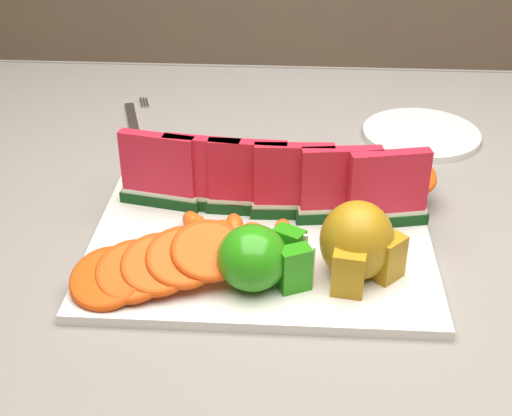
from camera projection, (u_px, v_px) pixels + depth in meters
table at (290, 269)px, 0.98m from camera, size 1.40×0.90×0.75m
tablecloth at (291, 232)px, 0.95m from camera, size 1.53×1.03×0.20m
platter at (261, 245)px, 0.84m from camera, size 0.40×0.30×0.01m
apple_cluster at (259, 258)px, 0.75m from camera, size 0.10×0.09×0.07m
pear_cluster at (358, 244)px, 0.77m from camera, size 0.10×0.10×0.09m
side_plate at (421, 134)px, 1.10m from camera, size 0.22×0.22×0.01m
fork at (134, 122)px, 1.14m from camera, size 0.06×0.19×0.00m
watermelon_row at (271, 181)px, 0.86m from camera, size 0.39×0.07×0.10m
orange_fan_front at (158, 264)px, 0.76m from camera, size 0.20×0.13×0.05m
orange_fan_back at (294, 177)px, 0.92m from camera, size 0.38×0.11×0.05m
tangerine_segments at (230, 229)px, 0.84m from camera, size 0.14×0.06×0.03m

